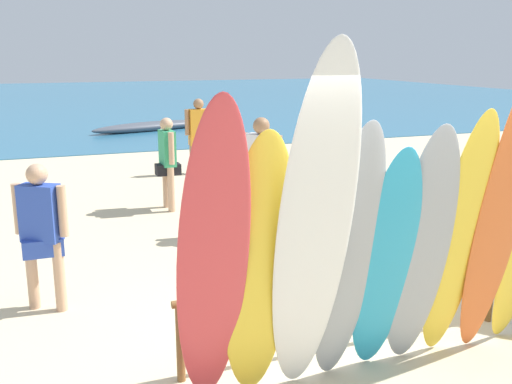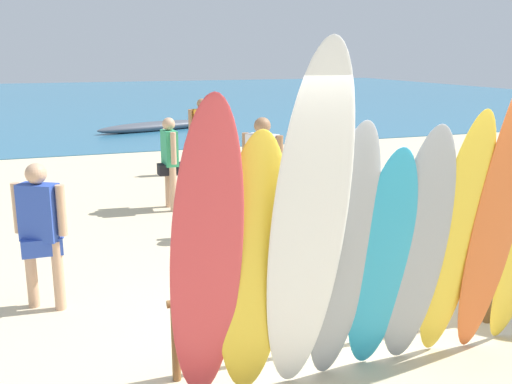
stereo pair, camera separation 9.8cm
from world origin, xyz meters
name	(u,v)px [view 2 (the right image)]	position (x,y,z in m)	size (l,w,h in m)	color
ground	(131,139)	(0.00, 14.00, 0.00)	(60.00, 60.00, 0.00)	beige
ocean_water	(89,99)	(0.00, 31.48, 0.01)	(60.00, 40.00, 0.02)	teal
surfboard_rack	(349,291)	(0.00, 0.00, 0.56)	(3.28, 0.07, 0.71)	brown
surfboard_red_0	(206,263)	(-1.46, -0.58, 1.21)	(0.51, 0.07, 2.49)	#D13D42
surfboard_yellow_1	(253,271)	(-1.09, -0.51, 1.08)	(0.55, 0.07, 2.18)	yellow
surfboard_white_2	(308,234)	(-0.73, -0.68, 1.38)	(0.57, 0.08, 2.83)	white
surfboard_grey_3	(343,258)	(-0.36, -0.53, 1.10)	(0.52, 0.07, 2.23)	#999EA3
surfboard_teal_4	(381,264)	(0.01, -0.49, 0.99)	(0.52, 0.07, 2.01)	#289EC6
surfboard_grey_5	(417,251)	(0.33, -0.50, 1.07)	(0.53, 0.07, 2.16)	#999EA3
surfboard_yellow_6	(455,240)	(0.69, -0.51, 1.12)	(0.47, 0.06, 2.28)	yellow
surfboard_orange_7	(501,209)	(1.05, -0.61, 1.38)	(0.48, 0.07, 2.79)	orange
beachgoer_photographing	(170,157)	(-0.51, 5.38, 0.91)	(0.41, 0.60, 1.58)	tan
beachgoer_by_water	(262,169)	(0.44, 3.41, 1.01)	(0.46, 0.54, 1.75)	#9E704C
beachgoer_near_rack	(203,131)	(0.79, 8.17, 0.96)	(0.63, 0.27, 1.66)	#9E704C
beachgoer_midbeach	(41,227)	(-2.57, 1.85, 0.90)	(0.52, 0.38, 1.56)	tan
beach_chair_red	(499,226)	(3.02, 1.50, 0.43)	(0.55, 0.71, 0.83)	#B7B7BC
beach_chair_blue	(448,204)	(3.15, 2.71, 0.42)	(0.75, 0.87, 0.80)	#B7B7BC
distant_boat	(157,126)	(1.13, 15.80, 0.16)	(4.33, 1.92, 0.34)	#4C515B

